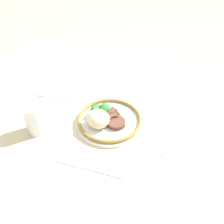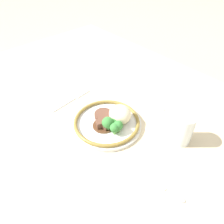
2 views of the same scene
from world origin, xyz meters
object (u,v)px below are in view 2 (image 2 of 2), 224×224
Objects in this scene: plate at (110,121)px; spoon at (170,192)px; fork at (75,98)px; juice_glass at (182,130)px; knife at (143,99)px.

plate is 1.62× the size of spoon.
fork is 1.24× the size of spoon.
knife is (-0.22, 0.07, -0.04)m from juice_glass.
spoon is at bearing -101.69° from fork.
juice_glass is at bearing 107.25° from spoon.
knife is 0.39m from spoon.
plate reaches higher than fork.
knife is (-0.02, 0.19, -0.02)m from plate.
plate is 0.23m from juice_glass.
spoon is (0.09, -0.17, -0.04)m from juice_glass.
juice_glass is at bearing 31.30° from plate.
plate is at bearing -148.70° from juice_glass.
fork is at bearing 164.33° from spoon.
fork is 0.86× the size of knife.
plate is at bearing -89.82° from knife.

